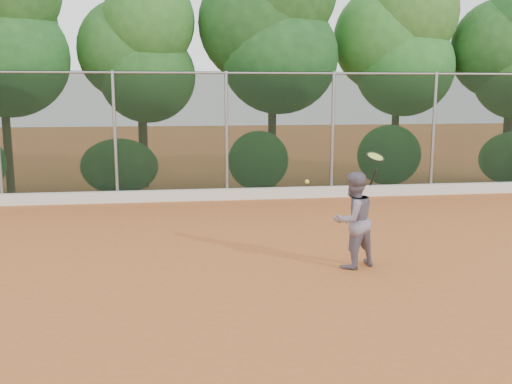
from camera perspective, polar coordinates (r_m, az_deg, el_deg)
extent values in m
plane|color=#B25E2A|center=(9.27, 0.85, -8.72)|extent=(80.00, 80.00, 0.00)
cube|color=silver|center=(15.80, -2.85, -0.23)|extent=(24.00, 0.20, 0.30)
imported|color=slate|center=(9.81, 9.68, -2.79)|extent=(0.99, 0.90, 1.65)
cube|color=black|center=(15.77, -2.96, 5.62)|extent=(24.00, 0.01, 3.50)
cylinder|color=gray|center=(15.73, -3.02, 11.80)|extent=(24.00, 0.06, 0.06)
cylinder|color=gray|center=(15.81, -13.91, 5.34)|extent=(0.09, 0.09, 3.50)
cylinder|color=gray|center=(15.77, -2.96, 5.62)|extent=(0.09, 0.09, 3.50)
cylinder|color=gray|center=(16.30, 7.66, 5.69)|extent=(0.09, 0.09, 3.50)
cylinder|color=gray|center=(17.34, 17.31, 5.59)|extent=(0.09, 0.09, 3.50)
cylinder|color=#452F1A|center=(18.32, -23.59, 4.48)|extent=(0.24, 0.24, 2.90)
ellipsoid|color=#2C6D29|center=(18.13, -23.61, 12.19)|extent=(3.50, 2.90, 3.40)
cylinder|color=#402E18|center=(18.09, -11.19, 4.28)|extent=(0.28, 0.28, 2.40)
ellipsoid|color=#1F511B|center=(17.89, -10.80, 11.28)|extent=(2.90, 2.40, 2.80)
ellipsoid|color=#21551D|center=(18.26, -12.45, 13.72)|extent=(3.20, 2.70, 3.10)
ellipsoid|color=#265B1F|center=(17.80, -10.68, 16.46)|extent=(2.70, 2.30, 2.90)
cylinder|color=#3D2917|center=(17.97, 1.62, 5.39)|extent=(0.26, 0.26, 3.00)
ellipsoid|color=#266526|center=(17.87, 2.36, 13.38)|extent=(3.60, 3.00, 3.50)
ellipsoid|color=#286024|center=(18.17, 0.59, 16.50)|extent=(3.90, 3.20, 3.80)
cylinder|color=#43301A|center=(19.27, 13.68, 4.98)|extent=(0.24, 0.24, 2.70)
ellipsoid|color=#216222|center=(19.19, 14.66, 11.95)|extent=(3.20, 2.70, 3.10)
ellipsoid|color=#266221|center=(19.34, 13.02, 14.67)|extent=(3.50, 2.90, 3.40)
ellipsoid|color=#2C5F20|center=(19.27, 15.30, 16.99)|extent=(3.00, 2.50, 3.10)
cylinder|color=#402918|center=(20.57, 23.75, 4.44)|extent=(0.28, 0.28, 2.50)
ellipsoid|color=#2D6526|center=(20.55, 23.35, 13.00)|extent=(3.30, 2.80, 3.20)
ellipsoid|color=#306325|center=(16.69, -13.49, 2.50)|extent=(2.20, 1.16, 1.60)
ellipsoid|color=#30712B|center=(16.75, 0.25, 3.15)|extent=(1.80, 1.04, 1.76)
ellipsoid|color=#2F752C|center=(17.74, 13.17, 3.60)|extent=(2.00, 1.10, 1.84)
ellipsoid|color=#38702A|center=(19.55, 24.19, 3.12)|extent=(2.16, 1.12, 1.64)
cylinder|color=black|center=(9.65, 11.66, 1.46)|extent=(0.09, 0.16, 0.30)
torus|color=black|center=(9.55, 11.85, 3.48)|extent=(0.40, 0.39, 0.15)
cylinder|color=#ACCE3C|center=(9.55, 11.85, 3.48)|extent=(0.33, 0.32, 0.11)
sphere|color=#E2F938|center=(9.14, 5.14, 1.04)|extent=(0.07, 0.07, 0.07)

